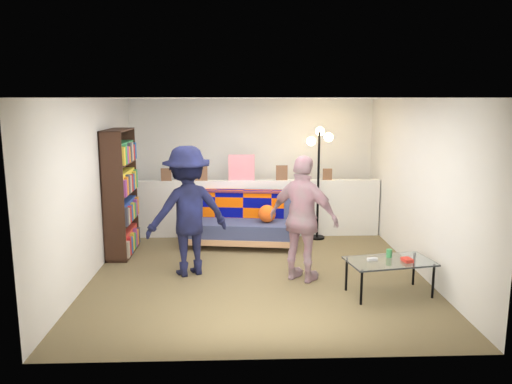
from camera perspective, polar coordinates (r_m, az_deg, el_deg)
ground at (r=7.19m, az=0.12°, el=-8.84°), size 5.00×5.00×0.00m
room_shell at (r=7.29m, az=-0.02°, el=4.91°), size 4.60×5.05×2.45m
half_wall_ledge at (r=8.79m, az=-0.34°, el=-1.86°), size 4.45×0.15×1.00m
ledge_decor at (r=8.64m, az=-1.84°, el=2.49°), size 2.97×0.02×0.45m
futon_sofa at (r=8.29m, az=-1.51°, el=-3.61°), size 1.90×1.09×0.77m
bookshelf at (r=7.98m, az=-15.24°, el=-0.53°), size 0.32×0.97×1.94m
coffee_table at (r=6.41m, az=15.08°, el=-7.81°), size 1.12×0.74×0.54m
floor_lamp at (r=8.57m, az=7.23°, el=3.62°), size 0.43×0.34×1.93m
person_left at (r=6.86m, az=-7.82°, el=-2.18°), size 1.32×1.07×1.78m
person_right at (r=6.58m, az=5.43°, el=-3.09°), size 1.04×0.90×1.68m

